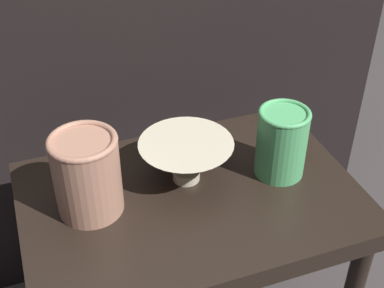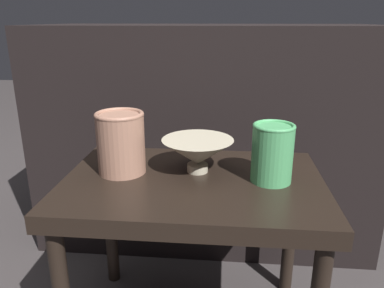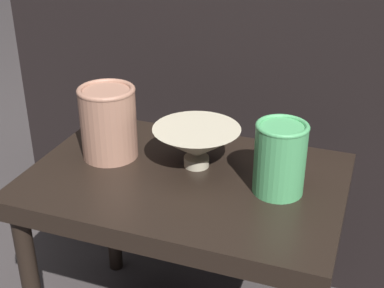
{
  "view_description": "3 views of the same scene",
  "coord_description": "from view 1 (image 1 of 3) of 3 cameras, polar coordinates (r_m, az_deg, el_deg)",
  "views": [
    {
      "loc": [
        -0.24,
        -0.68,
        1.07
      ],
      "look_at": [
        0.02,
        0.06,
        0.49
      ],
      "focal_mm": 50.0,
      "sensor_mm": 36.0,
      "label": 1
    },
    {
      "loc": [
        0.07,
        -0.79,
        0.78
      ],
      "look_at": [
        -0.01,
        0.05,
        0.5
      ],
      "focal_mm": 35.0,
      "sensor_mm": 36.0,
      "label": 2
    },
    {
      "loc": [
        0.32,
        -0.83,
        0.94
      ],
      "look_at": [
        0.0,
        0.03,
        0.48
      ],
      "focal_mm": 50.0,
      "sensor_mm": 36.0,
      "label": 3
    }
  ],
  "objects": [
    {
      "name": "table",
      "position": [
        1.0,
        -0.12,
        -7.8
      ],
      "size": [
        0.6,
        0.41,
        0.43
      ],
      "color": "black",
      "rests_on": "ground_plane"
    },
    {
      "name": "couch_backdrop",
      "position": [
        1.42,
        -7.54,
        6.85
      ],
      "size": [
        1.15,
        0.5,
        0.76
      ],
      "color": "black",
      "rests_on": "ground_plane"
    },
    {
      "name": "bowl",
      "position": [
        0.97,
        -0.63,
        -1.44
      ],
      "size": [
        0.17,
        0.17,
        0.08
      ],
      "color": "#B2A88E",
      "rests_on": "table"
    },
    {
      "name": "vase_textured_left",
      "position": [
        0.9,
        -11.16,
        -3.1
      ],
      "size": [
        0.11,
        0.11,
        0.15
      ],
      "color": "#996B56",
      "rests_on": "table"
    },
    {
      "name": "vase_colorful_right",
      "position": [
        0.98,
        9.54,
        0.27
      ],
      "size": [
        0.09,
        0.09,
        0.13
      ],
      "color": "#47995B",
      "rests_on": "table"
    }
  ]
}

